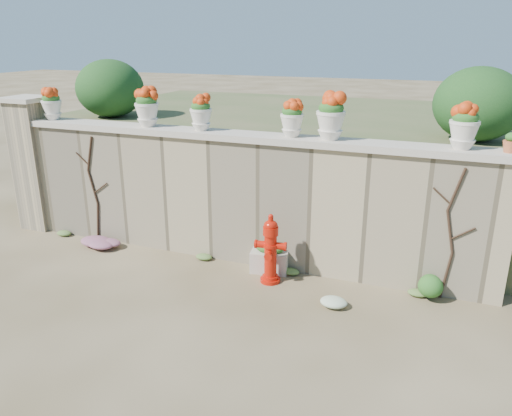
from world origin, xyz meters
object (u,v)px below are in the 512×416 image
at_px(planter_box, 270,258).
at_px(terracotta_pot, 511,144).
at_px(urn_pot_0, 52,104).
at_px(fire_hydrant, 270,249).

xyz_separation_m(planter_box, terracotta_pot, (3.15, 0.30, 1.99)).
bearing_deg(urn_pot_0, terracotta_pot, 0.00).
xyz_separation_m(fire_hydrant, terracotta_pot, (3.01, 0.64, 1.68)).
distance_m(urn_pot_0, terracotta_pot, 7.37).
height_order(fire_hydrant, urn_pot_0, urn_pot_0).
relative_size(planter_box, terracotta_pot, 2.53).
height_order(fire_hydrant, planter_box, fire_hydrant).
height_order(fire_hydrant, terracotta_pot, terracotta_pot).
relative_size(fire_hydrant, urn_pot_0, 1.95).
xyz_separation_m(fire_hydrant, urn_pot_0, (-4.36, 0.64, 1.83)).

